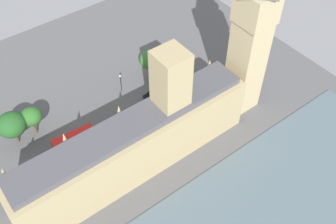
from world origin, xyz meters
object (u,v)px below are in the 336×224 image
object	(u,v)px
plane_tree_far_end	(12,125)
parliament_building	(138,141)
pedestrian_near_tower	(43,185)
plane_tree_opposite_hall	(31,117)
car_black_corner	(152,94)
street_lamp_trailing	(150,65)
pedestrian_leading	(176,113)
clock_tower	(253,27)
pedestrian_midblock	(94,159)
car_dark_green_under_trees	(123,118)
plane_tree_kerbside	(150,60)
double_decker_bus_by_river_gate	(74,140)
street_lamp_slot_10	(121,80)

from	to	relation	value
plane_tree_far_end	parliament_building	bearing A→B (deg)	-139.07
pedestrian_near_tower	plane_tree_opposite_hall	xyz separation A→B (m)	(16.29, -5.76, 5.34)
car_black_corner	plane_tree_opposite_hall	distance (m)	32.70
car_black_corner	street_lamp_trailing	world-z (taller)	street_lamp_trailing
car_black_corner	pedestrian_near_tower	bearing A→B (deg)	104.13
plane_tree_opposite_hall	street_lamp_trailing	bearing A→B (deg)	-90.41
car_black_corner	pedestrian_leading	size ratio (longest dim) A/B	2.83
clock_tower	pedestrian_midblock	xyz separation A→B (m)	(7.14, 41.97, -24.58)
car_dark_green_under_trees	parliament_building	bearing A→B (deg)	165.99
plane_tree_kerbside	street_lamp_trailing	bearing A→B (deg)	-30.29
parliament_building	double_decker_bus_by_river_gate	world-z (taller)	parliament_building
clock_tower	street_lamp_trailing	world-z (taller)	clock_tower
car_dark_green_under_trees	double_decker_bus_by_river_gate	xyz separation A→B (m)	(-0.12, 14.39, 1.75)
pedestrian_midblock	street_lamp_slot_10	distance (m)	24.97
car_black_corner	pedestrian_leading	bearing A→B (deg)	-173.50
street_lamp_trailing	plane_tree_far_end	bearing A→B (deg)	89.65
plane_tree_kerbside	street_lamp_slot_10	xyz separation A→B (m)	(0.84, 9.74, -3.00)
double_decker_bus_by_river_gate	plane_tree_opposite_hall	distance (m)	12.26
car_dark_green_under_trees	street_lamp_slot_10	bearing A→B (deg)	-27.07
plane_tree_kerbside	pedestrian_midblock	bearing A→B (deg)	118.81
pedestrian_leading	street_lamp_trailing	distance (m)	17.51
plane_tree_kerbside	plane_tree_far_end	distance (m)	40.62
plane_tree_kerbside	clock_tower	bearing A→B (deg)	-148.87
plane_tree_far_end	plane_tree_opposite_hall	distance (m)	4.99
parliament_building	street_lamp_trailing	size ratio (longest dim) A/B	10.17
car_dark_green_under_trees	plane_tree_kerbside	distance (m)	18.91
double_decker_bus_by_river_gate	street_lamp_slot_10	world-z (taller)	street_lamp_slot_10
car_dark_green_under_trees	pedestrian_leading	distance (m)	14.04
parliament_building	car_black_corner	xyz separation A→B (m)	(16.65, -15.53, -7.71)
parliament_building	clock_tower	world-z (taller)	clock_tower
clock_tower	plane_tree_opposite_hall	bearing A→B (deg)	64.20
street_lamp_trailing	street_lamp_slot_10	xyz separation A→B (m)	(-0.05, 10.27, 0.05)
pedestrian_leading	plane_tree_kerbside	distance (m)	17.42
double_decker_bus_by_river_gate	street_lamp_trailing	bearing A→B (deg)	-67.17
plane_tree_opposite_hall	street_lamp_slot_10	world-z (taller)	plane_tree_opposite_hall
clock_tower	street_lamp_slot_10	bearing A→B (deg)	44.89
pedestrian_leading	pedestrian_midblock	bearing A→B (deg)	-43.89
car_black_corner	plane_tree_far_end	xyz separation A→B (m)	(7.40, 36.39, 5.64)
parliament_building	pedestrian_midblock	bearing A→B (deg)	49.25
plane_tree_kerbside	street_lamp_slot_10	distance (m)	10.23
parliament_building	street_lamp_trailing	bearing A→B (deg)	-40.40
pedestrian_near_tower	street_lamp_trailing	world-z (taller)	street_lamp_trailing
car_black_corner	pedestrian_midblock	world-z (taller)	car_black_corner
pedestrian_near_tower	plane_tree_far_end	bearing A→B (deg)	-161.24
plane_tree_far_end	pedestrian_near_tower	bearing A→B (deg)	177.26
pedestrian_leading	plane_tree_far_end	distance (m)	41.47
car_dark_green_under_trees	plane_tree_far_end	xyz separation A→B (m)	(10.10, 25.16, 5.64)
street_lamp_slot_10	car_black_corner	bearing A→B (deg)	-142.04
double_decker_bus_by_river_gate	plane_tree_opposite_hall	xyz separation A→B (m)	(10.23, 5.79, 3.47)
clock_tower	plane_tree_far_end	xyz separation A→B (m)	(23.84, 54.30, -18.79)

